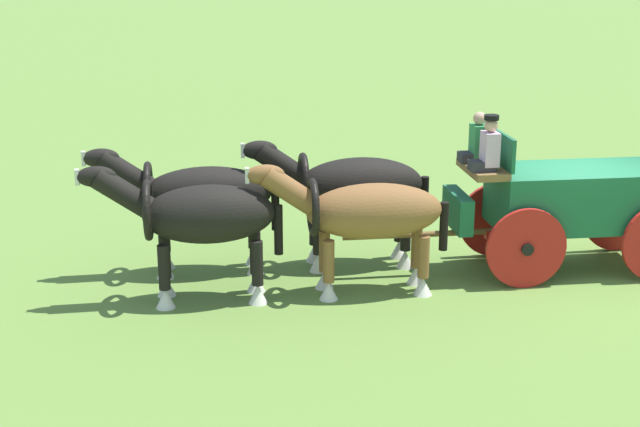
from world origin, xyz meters
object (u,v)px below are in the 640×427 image
at_px(draft_horse_rear_near, 365,214).
at_px(draft_horse_lead_near, 200,218).
at_px(draft_horse_rear_off, 352,188).
at_px(draft_horse_lead_off, 199,196).
at_px(show_wagon, 568,200).

relative_size(draft_horse_rear_near, draft_horse_lead_near, 1.04).
relative_size(draft_horse_rear_off, draft_horse_lead_off, 1.00).
bearing_deg(draft_horse_lead_near, draft_horse_rear_off, -169.74).
bearing_deg(draft_horse_rear_off, draft_horse_lead_off, -16.27).
distance_m(draft_horse_lead_near, draft_horse_lead_off, 1.30).
xyz_separation_m(show_wagon, draft_horse_rear_off, (3.29, -1.64, 0.16)).
height_order(draft_horse_rear_near, draft_horse_lead_off, draft_horse_lead_off).
distance_m(draft_horse_rear_near, draft_horse_rear_off, 1.30).
xyz_separation_m(draft_horse_rear_off, draft_horse_lead_near, (2.86, 0.52, -0.04)).
bearing_deg(show_wagon, draft_horse_rear_off, -26.46).
height_order(draft_horse_rear_near, draft_horse_rear_off, draft_horse_rear_off).
height_order(show_wagon, draft_horse_rear_off, show_wagon).
height_order(show_wagon, draft_horse_rear_near, show_wagon).
distance_m(draft_horse_rear_off, draft_horse_lead_near, 2.91).
relative_size(draft_horse_rear_near, draft_horse_rear_off, 1.00).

